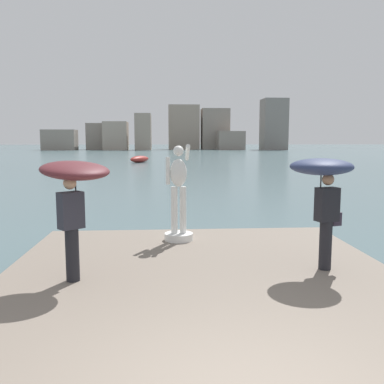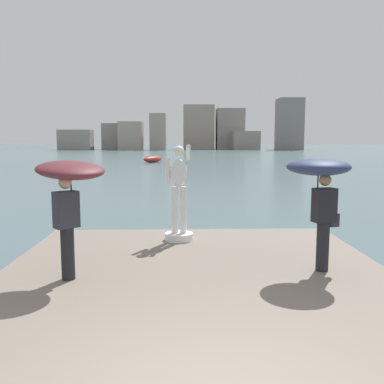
{
  "view_description": "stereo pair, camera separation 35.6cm",
  "coord_description": "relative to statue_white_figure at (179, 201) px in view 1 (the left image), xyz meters",
  "views": [
    {
      "loc": [
        -0.62,
        -3.2,
        2.72
      ],
      "look_at": [
        0.0,
        6.11,
        1.55
      ],
      "focal_mm": 39.18,
      "sensor_mm": 36.0,
      "label": 1
    },
    {
      "loc": [
        -0.26,
        -3.21,
        2.72
      ],
      "look_at": [
        0.0,
        6.11,
        1.55
      ],
      "focal_mm": 39.18,
      "sensor_mm": 36.0,
      "label": 2
    }
  ],
  "objects": [
    {
      "name": "onlooker_right",
      "position": [
        2.46,
        -2.36,
        0.72
      ],
      "size": [
        1.34,
        1.34,
        2.0
      ],
      "color": "black",
      "rests_on": "pier"
    },
    {
      "name": "onlooker_left",
      "position": [
        -1.79,
        -2.63,
        0.7
      ],
      "size": [
        1.59,
        1.59,
        2.02
      ],
      "color": "black",
      "rests_on": "pier"
    },
    {
      "name": "distant_skyline",
      "position": [
        3.73,
        107.47,
        3.64
      ],
      "size": [
        65.06,
        14.57,
        13.71
      ],
      "color": "gray",
      "rests_on": "ground"
    },
    {
      "name": "pier",
      "position": [
        0.3,
        -4.07,
        -1.11
      ],
      "size": [
        6.96,
        10.49,
        0.4
      ],
      "primitive_type": "cube",
      "color": "slate",
      "rests_on": "ground"
    },
    {
      "name": "ground_plane",
      "position": [
        0.3,
        33.68,
        -1.31
      ],
      "size": [
        400.0,
        400.0,
        0.0
      ],
      "primitive_type": "plane",
      "color": "#4C666B"
    },
    {
      "name": "boat_mid",
      "position": [
        -3.3,
        41.44,
        -0.91
      ],
      "size": [
        2.86,
        3.67,
        0.79
      ],
      "color": "#9E2D28",
      "rests_on": "ground"
    },
    {
      "name": "statue_white_figure",
      "position": [
        0.0,
        0.0,
        0.0
      ],
      "size": [
        0.66,
        0.89,
        2.22
      ],
      "color": "white",
      "rests_on": "pier"
    }
  ]
}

